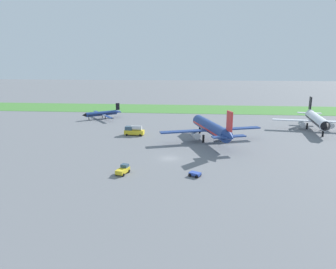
{
  "coord_description": "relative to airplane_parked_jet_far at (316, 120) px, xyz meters",
  "views": [
    {
      "loc": [
        6.48,
        -75.47,
        24.86
      ],
      "look_at": [
        -1.44,
        13.54,
        3.0
      ],
      "focal_mm": 33.07,
      "sensor_mm": 36.0,
      "label": 1
    }
  ],
  "objects": [
    {
      "name": "pushback_tug_midfield",
      "position": [
        -58.95,
        -48.95,
        -2.9
      ],
      "size": [
        2.87,
        3.96,
        1.95
      ],
      "rotation": [
        0.0,
        0.0,
        1.29
      ],
      "color": "yellow",
      "rests_on": "ground_plane"
    },
    {
      "name": "fuel_truck_near_gate",
      "position": [
        -63.51,
        -13.32,
        -2.23
      ],
      "size": [
        6.65,
        3.02,
        3.29
      ],
      "rotation": [
        0.0,
        0.0,
        3.07
      ],
      "color": "yellow",
      "rests_on": "ground_plane"
    },
    {
      "name": "ground_plane",
      "position": [
        -49.71,
        -37.19,
        -3.81
      ],
      "size": [
        600.0,
        600.0,
        0.0
      ],
      "primitive_type": "plane",
      "color": "slate"
    },
    {
      "name": "airplane_parked_jet_far",
      "position": [
        0.0,
        0.0,
        0.0
      ],
      "size": [
        29.92,
        29.43,
        10.58
      ],
      "rotation": [
        0.0,
        0.0,
        4.59
      ],
      "color": "silver",
      "rests_on": "ground_plane"
    },
    {
      "name": "baggage_cart_by_runway",
      "position": [
        -42.98,
        -49.17,
        -3.24
      ],
      "size": [
        2.92,
        2.66,
        0.9
      ],
      "rotation": [
        0.0,
        0.0,
        2.65
      ],
      "color": "#334FB2",
      "rests_on": "ground_plane"
    },
    {
      "name": "airplane_taxiing_turboprop",
      "position": [
        -82.74,
        14.68,
        -1.56
      ],
      "size": [
        15.26,
        17.22,
        6.15
      ],
      "rotation": [
        0.0,
        0.0,
        3.78
      ],
      "color": "navy",
      "rests_on": "ground_plane"
    },
    {
      "name": "grass_taxiway_strip",
      "position": [
        -49.71,
        44.05,
        -3.77
      ],
      "size": [
        360.0,
        28.0,
        0.08
      ],
      "primitive_type": "cube",
      "color": "#478438",
      "rests_on": "ground_plane"
    },
    {
      "name": "airplane_midfield_jet",
      "position": [
        -38.12,
        -18.72,
        0.31
      ],
      "size": [
        31.42,
        31.14,
        11.45
      ],
      "rotation": [
        0.0,
        0.0,
        1.89
      ],
      "color": "navy",
      "rests_on": "ground_plane"
    }
  ]
}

